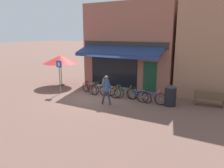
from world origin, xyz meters
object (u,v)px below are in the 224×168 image
Objects in this scene: bicycle_red at (90,88)px; bicycle_orange at (111,91)px; bicycle_green at (124,93)px; parking_sign at (59,73)px; litter_bin at (170,95)px; cafe_parasol at (61,59)px; bicycle_purple at (151,98)px; pedestrian_adult at (106,87)px; park_bench at (209,98)px; bicycle_blue at (139,95)px; bicycle_silver at (102,90)px.

bicycle_red is 0.94× the size of bicycle_orange.
bicycle_green is 0.76× the size of parking_sign.
cafe_parasol is (-8.52, 0.77, 1.40)m from litter_bin.
bicycle_orange is at bearing 171.21° from bicycle_purple.
pedestrian_adult is at bearing -154.04° from litter_bin.
parking_sign is at bearing -50.00° from cafe_parasol.
pedestrian_adult is 1.01× the size of park_bench.
cafe_parasol reaches higher than bicycle_blue.
park_bench reaches higher than bicycle_blue.
parking_sign is (-6.01, -0.81, 1.00)m from bicycle_purple.
bicycle_silver is at bearing -177.98° from litter_bin.
bicycle_blue is at bearing 22.05° from bicycle_red.
litter_bin reaches higher than bicycle_silver.
cafe_parasol is at bearing 153.59° from bicycle_green.
bicycle_green is at bearing -164.95° from bicycle_blue.
cafe_parasol reaches higher than parking_sign.
bicycle_purple reaches higher than bicycle_red.
litter_bin reaches higher than bicycle_blue.
pedestrian_adult reaches higher than bicycle_orange.
bicycle_orange is 1.85m from bicycle_blue.
cafe_parasol is (-6.72, 0.87, 1.62)m from bicycle_blue.
parking_sign is at bearing -178.05° from bicycle_purple.
parking_sign is (-1.73, -0.90, 1.02)m from bicycle_red.
pedestrian_adult is at bearing -11.92° from bicycle_red.
bicycle_red is 5.28m from litter_bin.
cafe_parasol is at bearing 166.68° from bicycle_purple.
pedestrian_adult is (-0.37, -1.45, 0.64)m from bicycle_green.
litter_bin is (3.15, 1.54, -0.43)m from pedestrian_adult.
bicycle_purple is 2.60m from pedestrian_adult.
bicycle_red is at bearing -178.41° from litter_bin.
bicycle_silver is 2.53m from bicycle_blue.
bicycle_orange is 1.01× the size of bicycle_green.
bicycle_green reaches higher than bicycle_orange.
park_bench reaches higher than bicycle_red.
litter_bin is 7.12m from parking_sign.
bicycle_purple is at bearing -167.08° from litter_bin.
litter_bin reaches higher than bicycle_purple.
pedestrian_adult is at bearing -122.17° from bicycle_green.
park_bench is at bearing 0.84° from cafe_parasol.
bicycle_purple is 1.04m from litter_bin.
parking_sign is at bearing 2.90° from pedestrian_adult.
parking_sign is at bearing -171.53° from litter_bin.
bicycle_red is 0.62× the size of cafe_parasol.
bicycle_orange is 5.21m from cafe_parasol.
litter_bin is (3.65, 0.09, 0.23)m from bicycle_orange.
parking_sign reaches higher than litter_bin.
pedestrian_adult is at bearing -67.94° from bicycle_silver.
bicycle_orange is 0.86m from bicycle_green.
bicycle_silver reaches higher than park_bench.
bicycle_purple is 6.14m from parking_sign.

